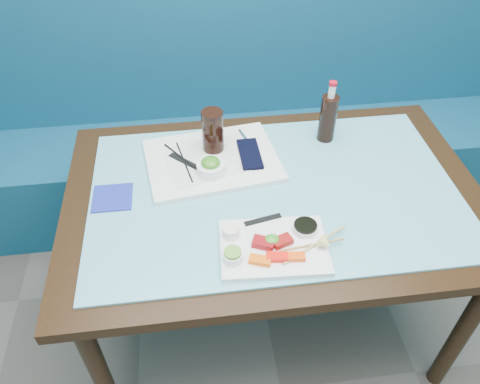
{
  "coord_description": "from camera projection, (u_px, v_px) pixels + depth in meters",
  "views": [
    {
      "loc": [
        -0.26,
        0.33,
        1.83
      ],
      "look_at": [
        -0.12,
        1.41,
        0.8
      ],
      "focal_mm": 35.0,
      "sensor_mm": 36.0,
      "label": 1
    }
  ],
  "objects": [
    {
      "name": "black_chopstick_a",
      "position": [
        184.0,
        162.0,
        1.64
      ],
      "size": [
        0.05,
        0.23,
        0.01
      ],
      "primitive_type": "cylinder",
      "rotation": [
        1.57,
        0.0,
        0.2
      ],
      "color": "black",
      "rests_on": "serving_tray"
    },
    {
      "name": "cola_glass",
      "position": [
        213.0,
        131.0,
        1.65
      ],
      "size": [
        0.1,
        0.1,
        0.16
      ],
      "primitive_type": "cylinder",
      "rotation": [
        0.0,
        0.0,
        -0.32
      ],
      "color": "black",
      "rests_on": "serving_tray"
    },
    {
      "name": "cola_bottle_neck",
      "position": [
        332.0,
        91.0,
        1.64
      ],
      "size": [
        0.03,
        0.03,
        0.05
      ],
      "primitive_type": "cylinder",
      "rotation": [
        0.0,
        0.0,
        0.17
      ],
      "color": "white",
      "rests_on": "cola_bottle_body"
    },
    {
      "name": "lemon_wedge",
      "position": [
        326.0,
        243.0,
        1.34
      ],
      "size": [
        0.06,
        0.05,
        0.04
      ],
      "primitive_type": "cone",
      "rotation": [
        1.57,
        0.0,
        0.68
      ],
      "color": "#FFE078",
      "rests_on": "sashimi_plate"
    },
    {
      "name": "glass_top",
      "position": [
        275.0,
        191.0,
        1.57
      ],
      "size": [
        1.22,
        0.76,
        0.01
      ],
      "primitive_type": "cube",
      "color": "#62B0C5",
      "rests_on": "dining_table"
    },
    {
      "name": "ginger_fill",
      "position": [
        231.0,
        229.0,
        1.38
      ],
      "size": [
        0.05,
        0.05,
        0.01
      ],
      "primitive_type": "cylinder",
      "rotation": [
        0.0,
        0.0,
        0.09
      ],
      "color": "#FFE5D1",
      "rests_on": "ramekin_ginger"
    },
    {
      "name": "tray_sleeve",
      "position": [
        185.0,
        162.0,
        1.64
      ],
      "size": [
        0.12,
        0.12,
        0.0
      ],
      "primitive_type": "cube",
      "rotation": [
        0.0,
        0.0,
        0.81
      ],
      "color": "black",
      "rests_on": "serving_tray"
    },
    {
      "name": "sashimi_plate",
      "position": [
        274.0,
        247.0,
        1.37
      ],
      "size": [
        0.33,
        0.24,
        0.02
      ],
      "primitive_type": "cube",
      "rotation": [
        0.0,
        0.0,
        -0.06
      ],
      "color": "white",
      "rests_on": "glass_top"
    },
    {
      "name": "wooden_chopstick_a",
      "position": [
        312.0,
        245.0,
        1.36
      ],
      "size": [
        0.2,
        0.03,
        0.01
      ],
      "primitive_type": "cylinder",
      "rotation": [
        1.57,
        0.0,
        -1.46
      ],
      "color": "#A0784B",
      "rests_on": "sashimi_plate"
    },
    {
      "name": "soy_dish",
      "position": [
        305.0,
        228.0,
        1.41
      ],
      "size": [
        0.08,
        0.08,
        0.02
      ],
      "primitive_type": "cylinder",
      "rotation": [
        0.0,
        0.0,
        0.06
      ],
      "color": "silver",
      "rests_on": "sashimi_plate"
    },
    {
      "name": "chopstick_sleeve",
      "position": [
        263.0,
        220.0,
        1.44
      ],
      "size": [
        0.12,
        0.04,
        0.0
      ],
      "primitive_type": "cube",
      "rotation": [
        0.0,
        0.0,
        0.21
      ],
      "color": "black",
      "rests_on": "sashimi_plate"
    },
    {
      "name": "seaweed_bowl",
      "position": [
        211.0,
        168.0,
        1.59
      ],
      "size": [
        0.1,
        0.1,
        0.04
      ],
      "primitive_type": "cylinder",
      "rotation": [
        0.0,
        0.0,
        -0.01
      ],
      "color": "white",
      "rests_on": "serving_tray"
    },
    {
      "name": "wooden_chopstick_b",
      "position": [
        315.0,
        244.0,
        1.37
      ],
      "size": [
        0.22,
        0.13,
        0.01
      ],
      "primitive_type": "cylinder",
      "rotation": [
        1.57,
        0.0,
        -1.06
      ],
      "color": "tan",
      "rests_on": "sashimi_plate"
    },
    {
      "name": "tuna_left",
      "position": [
        264.0,
        243.0,
        1.36
      ],
      "size": [
        0.07,
        0.06,
        0.02
      ],
      "primitive_type": "cube",
      "rotation": [
        0.0,
        0.0,
        -0.4
      ],
      "color": "maroon",
      "rests_on": "sashimi_plate"
    },
    {
      "name": "fork",
      "position": [
        244.0,
        137.0,
        1.74
      ],
      "size": [
        0.04,
        0.09,
        0.01
      ],
      "primitive_type": "cylinder",
      "rotation": [
        1.57,
        0.0,
        0.28
      ],
      "color": "silver",
      "rests_on": "serving_tray"
    },
    {
      "name": "wasabi_fill",
      "position": [
        233.0,
        252.0,
        1.31
      ],
      "size": [
        0.07,
        0.07,
        0.01
      ],
      "primitive_type": "cylinder",
      "rotation": [
        0.0,
        0.0,
        0.43
      ],
      "color": "#66A735",
      "rests_on": "ramekin_wasabi"
    },
    {
      "name": "cola_bottle_cap",
      "position": [
        333.0,
        84.0,
        1.61
      ],
      "size": [
        0.04,
        0.04,
        0.01
      ],
      "primitive_type": "cylinder",
      "rotation": [
        0.0,
        0.0,
        0.39
      ],
      "color": "red",
      "rests_on": "cola_bottle_neck"
    },
    {
      "name": "tuna_right",
      "position": [
        282.0,
        241.0,
        1.37
      ],
      "size": [
        0.07,
        0.05,
        0.02
      ],
      "primitive_type": "cube",
      "rotation": [
        0.0,
        0.0,
        0.35
      ],
      "color": "maroon",
      "rests_on": "sashimi_plate"
    },
    {
      "name": "serving_tray",
      "position": [
        212.0,
        160.0,
        1.67
      ],
      "size": [
        0.5,
        0.4,
        0.02
      ],
      "primitive_type": "cube",
      "rotation": [
        0.0,
        0.0,
        0.13
      ],
      "color": "white",
      "rests_on": "glass_top"
    },
    {
      "name": "seaweed_garnish",
      "position": [
        272.0,
        240.0,
        1.37
      ],
      "size": [
        0.05,
        0.05,
        0.03
      ],
      "primitive_type": "ellipsoid",
      "rotation": [
        0.0,
        0.0,
        -0.11
      ],
      "color": "#338E20",
      "rests_on": "sashimi_plate"
    },
    {
      "name": "salmon_right",
      "position": [
        295.0,
        257.0,
        1.33
      ],
      "size": [
        0.06,
        0.03,
        0.01
      ],
      "primitive_type": "cube",
      "rotation": [
        0.0,
        0.0,
        -0.1
      ],
      "color": "#FF4D0A",
      "rests_on": "sashimi_plate"
    },
    {
      "name": "ramekin_ginger",
      "position": [
        231.0,
        233.0,
        1.39
      ],
      "size": [
        0.06,
        0.06,
        0.02
      ],
      "primitive_type": "cylinder",
      "rotation": [
        0.0,
        0.0,
        -0.19
      ],
      "color": "white",
      "rests_on": "sashimi_plate"
    },
    {
      "name": "salmon_left",
      "position": [
        260.0,
        260.0,
        1.32
      ],
      "size": [
        0.07,
        0.05,
        0.02
      ],
      "primitive_type": "cube",
      "rotation": [
        0.0,
        0.0,
        -0.34
      ],
      "color": "#FF5F0A",
      "rests_on": "sashimi_plate"
    },
    {
      "name": "navy_pouch",
      "position": [
        250.0,
        154.0,
        1.67
      ],
      "size": [
        0.08,
        0.17,
        0.01
      ],
      "primitive_type": "cube",
      "rotation": [
        0.0,
        0.0,
        0.02
      ],
      "color": "black",
      "rests_on": "serving_tray"
    },
    {
      "name": "ramekin_wasabi",
      "position": [
        233.0,
        256.0,
        1.32
      ],
      "size": [
        0.07,
        0.07,
        0.02
      ],
      "primitive_type": "cylinder",
      "rotation": [
        0.0,
        0.0,
        -0.3
      ],
      "color": "white",
      "rests_on": "sashimi_plate"
    },
    {
      "name": "seaweed_salad",
      "position": [
        211.0,
        163.0,
        1.58
      ],
      "size": [
        0.07,
        0.07,
        0.03
      ],
      "primitive_type": "ellipsoid",
      "rotation": [
        0.0,
        0.0,
        -0.04
      ],
      "color": "#36781B",
      "rests_on": "seaweed_bowl"
    },
    {
      "name": "black_chopstick_b",
      "position": [
        187.0,
        161.0,
        1.64
      ],
      "size": [
        0.16,
        0.22,
        0.01
      ],
      "primitive_type": "cylinder",
      "rotation": [
        1.57,
        0.0,
        0.6
      ],
      "color": "black",
      "rests_on": "serving_tray"
    },
    {
      "name": "soy_fill",
      "position": [
        306.0,
        225.0,
        1.4
      ],
      "size": [
        0.09,
        0.09,
        0.01
      ],
      "primitive_type": "cylinder",
      "rotation": [
        0.0,
        0.0,
        -0.24
      ],
      "color": "black",
      "rests_on": "soy_dish"
    },
    {
      "name": "dining_table",
      "position": [
        273.0,
        210.0,
        1.63
      ],
      "size": [
        1.4,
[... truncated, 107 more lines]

